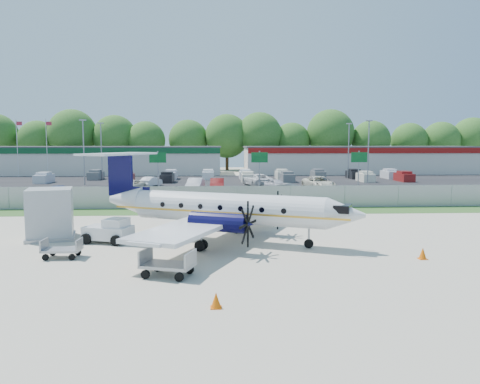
{
  "coord_description": "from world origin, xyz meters",
  "views": [
    {
      "loc": [
        -1.75,
        -27.85,
        5.86
      ],
      "look_at": [
        0.0,
        6.0,
        2.3
      ],
      "focal_mm": 35.0,
      "sensor_mm": 36.0,
      "label": 1
    }
  ],
  "objects_px": {
    "baggage_cart_far": "(168,264)",
    "pushback_tug": "(110,231)",
    "baggage_cart_near": "(62,249)",
    "aircraft": "(222,208)",
    "service_container": "(50,215)"
  },
  "relations": [
    {
      "from": "pushback_tug",
      "to": "baggage_cart_near",
      "type": "relative_size",
      "value": 1.6
    },
    {
      "from": "baggage_cart_near",
      "to": "service_container",
      "type": "bearing_deg",
      "value": 114.39
    },
    {
      "from": "baggage_cart_far",
      "to": "service_container",
      "type": "bearing_deg",
      "value": 132.83
    },
    {
      "from": "baggage_cart_far",
      "to": "pushback_tug",
      "type": "bearing_deg",
      "value": 119.35
    },
    {
      "from": "aircraft",
      "to": "pushback_tug",
      "type": "xyz_separation_m",
      "value": [
        -6.65,
        0.03,
        -1.33
      ]
    },
    {
      "from": "pushback_tug",
      "to": "baggage_cart_near",
      "type": "bearing_deg",
      "value": -113.51
    },
    {
      "from": "aircraft",
      "to": "baggage_cart_near",
      "type": "distance_m",
      "value": 9.18
    },
    {
      "from": "pushback_tug",
      "to": "service_container",
      "type": "xyz_separation_m",
      "value": [
        -3.9,
        1.31,
        0.75
      ]
    },
    {
      "from": "aircraft",
      "to": "service_container",
      "type": "relative_size",
      "value": 4.96
    },
    {
      "from": "aircraft",
      "to": "baggage_cart_near",
      "type": "relative_size",
      "value": 8.93
    },
    {
      "from": "aircraft",
      "to": "service_container",
      "type": "bearing_deg",
      "value": 172.74
    },
    {
      "from": "pushback_tug",
      "to": "aircraft",
      "type": "bearing_deg",
      "value": -0.27
    },
    {
      "from": "baggage_cart_near",
      "to": "service_container",
      "type": "distance_m",
      "value": 5.61
    },
    {
      "from": "aircraft",
      "to": "pushback_tug",
      "type": "bearing_deg",
      "value": 179.73
    },
    {
      "from": "baggage_cart_far",
      "to": "service_container",
      "type": "height_order",
      "value": "service_container"
    }
  ]
}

